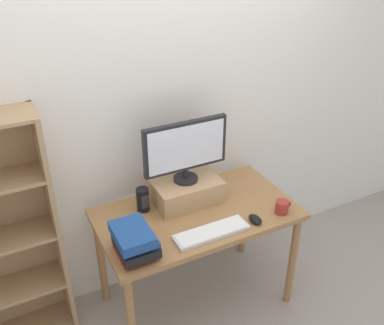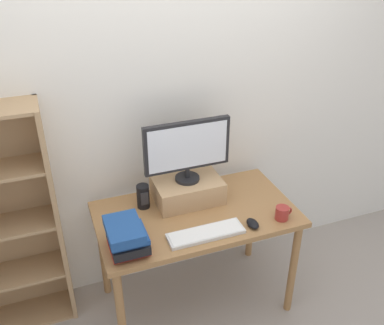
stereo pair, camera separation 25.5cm
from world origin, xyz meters
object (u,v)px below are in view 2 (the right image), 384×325
object	(u,v)px
riser_box	(187,189)
computer_mouse	(253,224)
desk	(196,224)
computer_monitor	(187,148)
coffee_mug	(282,213)
keyboard	(206,233)
desk_speaker	(143,196)
book_stack	(127,237)

from	to	relation	value
riser_box	computer_mouse	bearing A→B (deg)	-56.32
desk	computer_mouse	xyz separation A→B (m)	(0.27, -0.25, 0.11)
computer_monitor	coffee_mug	bearing A→B (deg)	-40.29
computer_monitor	coffee_mug	world-z (taller)	computer_monitor
computer_mouse	coffee_mug	bearing A→B (deg)	1.10
keyboard	desk_speaker	distance (m)	0.48
computer_monitor	computer_mouse	distance (m)	0.60
computer_mouse	book_stack	world-z (taller)	book_stack
desk_speaker	book_stack	bearing A→B (deg)	-117.20
coffee_mug	desk_speaker	size ratio (longest dim) A/B	0.71
desk	coffee_mug	size ratio (longest dim) A/B	11.21
coffee_mug	computer_mouse	bearing A→B (deg)	-178.90
desk	riser_box	size ratio (longest dim) A/B	2.91
desk	computer_monitor	xyz separation A→B (m)	(-0.00, 0.15, 0.46)
desk	desk_speaker	xyz separation A→B (m)	(-0.29, 0.17, 0.17)
computer_mouse	desk_speaker	xyz separation A→B (m)	(-0.56, 0.42, 0.06)
keyboard	computer_mouse	world-z (taller)	computer_mouse
riser_box	desk_speaker	bearing A→B (deg)	177.28
riser_box	coffee_mug	size ratio (longest dim) A/B	3.86
desk_speaker	keyboard	bearing A→B (deg)	-56.54
computer_monitor	computer_mouse	size ratio (longest dim) A/B	5.25
riser_box	computer_monitor	world-z (taller)	computer_monitor
book_stack	desk_speaker	size ratio (longest dim) A/B	1.68
desk	computer_monitor	bearing A→B (deg)	91.01
desk	book_stack	xyz separation A→B (m)	(-0.48, -0.20, 0.18)
computer_monitor	computer_mouse	xyz separation A→B (m)	(0.27, -0.40, -0.36)
coffee_mug	keyboard	bearing A→B (deg)	178.30
desk	computer_monitor	world-z (taller)	computer_monitor
computer_mouse	book_stack	distance (m)	0.75
book_stack	desk	bearing A→B (deg)	22.22
desk	riser_box	xyz separation A→B (m)	(-0.00, 0.16, 0.16)
coffee_mug	desk_speaker	distance (m)	0.86
desk	book_stack	bearing A→B (deg)	-157.78
book_stack	desk_speaker	distance (m)	0.41
book_stack	coffee_mug	xyz separation A→B (m)	(0.95, -0.05, -0.05)
desk	desk_speaker	world-z (taller)	desk_speaker
riser_box	coffee_mug	world-z (taller)	riser_box
computer_mouse	book_stack	bearing A→B (deg)	175.91
computer_mouse	desk_speaker	world-z (taller)	desk_speaker
riser_box	desk_speaker	xyz separation A→B (m)	(-0.29, 0.01, 0.00)
computer_mouse	desk	bearing A→B (deg)	137.04
desk	computer_mouse	size ratio (longest dim) A/B	11.89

